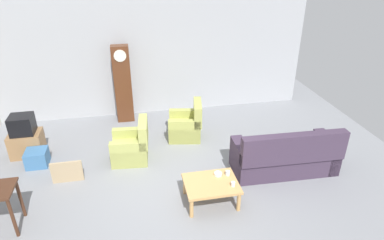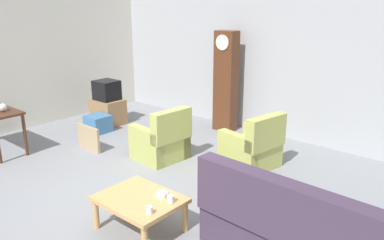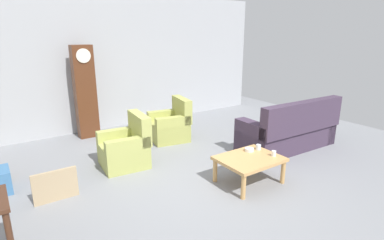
# 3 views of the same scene
# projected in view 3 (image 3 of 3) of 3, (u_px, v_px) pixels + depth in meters

# --- Properties ---
(ground_plane) EXTENTS (10.40, 10.40, 0.00)m
(ground_plane) POSITION_uv_depth(u_px,v_px,m) (199.00, 178.00, 4.98)
(ground_plane) COLOR gray
(garage_door_wall) EXTENTS (8.40, 0.16, 3.20)m
(garage_door_wall) POSITION_uv_depth(u_px,v_px,m) (114.00, 62.00, 7.40)
(garage_door_wall) COLOR #ADAFB5
(garage_door_wall) RESTS_ON ground_plane
(couch_floral) EXTENTS (2.13, 0.95, 1.04)m
(couch_floral) POSITION_uv_depth(u_px,v_px,m) (289.00, 132.00, 6.19)
(couch_floral) COLOR #423347
(couch_floral) RESTS_ON ground_plane
(armchair_olive_near) EXTENTS (0.85, 0.83, 0.92)m
(armchair_olive_near) POSITION_uv_depth(u_px,v_px,m) (126.00, 149.00, 5.41)
(armchair_olive_near) COLOR tan
(armchair_olive_near) RESTS_ON ground_plane
(armchair_olive_far) EXTENTS (0.91, 0.89, 0.92)m
(armchair_olive_far) POSITION_uv_depth(u_px,v_px,m) (171.00, 126.00, 6.72)
(armchair_olive_far) COLOR tan
(armchair_olive_far) RESTS_ON ground_plane
(coffee_table_wood) EXTENTS (0.96, 0.76, 0.42)m
(coffee_table_wood) POSITION_uv_depth(u_px,v_px,m) (249.00, 161.00, 4.76)
(coffee_table_wood) COLOR tan
(coffee_table_wood) RESTS_ON ground_plane
(grandfather_clock) EXTENTS (0.44, 0.30, 2.05)m
(grandfather_clock) POSITION_uv_depth(u_px,v_px,m) (85.00, 92.00, 6.72)
(grandfather_clock) COLOR #562D19
(grandfather_clock) RESTS_ON ground_plane
(framed_picture_leaning) EXTENTS (0.60, 0.05, 0.45)m
(framed_picture_leaning) POSITION_uv_depth(u_px,v_px,m) (55.00, 186.00, 4.27)
(framed_picture_leaning) COLOR tan
(framed_picture_leaning) RESTS_ON ground_plane
(cup_white_porcelain) EXTENTS (0.07, 0.07, 0.09)m
(cup_white_porcelain) POSITION_uv_depth(u_px,v_px,m) (274.00, 153.00, 4.78)
(cup_white_porcelain) COLOR white
(cup_white_porcelain) RESTS_ON coffee_table_wood
(cup_blue_rimmed) EXTENTS (0.08, 0.08, 0.09)m
(cup_blue_rimmed) POSITION_uv_depth(u_px,v_px,m) (258.00, 147.00, 5.05)
(cup_blue_rimmed) COLOR silver
(cup_blue_rimmed) RESTS_ON coffee_table_wood
(bowl_white_stacked) EXTENTS (0.15, 0.15, 0.05)m
(bowl_white_stacked) POSITION_uv_depth(u_px,v_px,m) (249.00, 150.00, 4.98)
(bowl_white_stacked) COLOR white
(bowl_white_stacked) RESTS_ON coffee_table_wood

